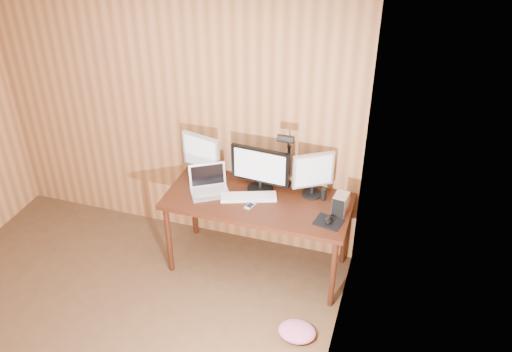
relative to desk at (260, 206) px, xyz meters
The scene contains 14 objects.
room_shell 2.04m from the desk, 118.65° to the right, with size 4.00×4.00×4.00m.
desk is the anchor object (origin of this frame).
monitor_center 0.35m from the desk, 107.00° to the left, with size 0.53×0.23×0.41m.
monitor_left 0.70m from the desk, 167.90° to the left, with size 0.37×0.18×0.43m.
monitor_right 0.56m from the desk, 17.42° to the left, with size 0.32×0.22×0.41m.
laptop 0.49m from the desk, behind, with size 0.41×0.38×0.23m.
keyboard 0.17m from the desk, 138.09° to the right, with size 0.50×0.30×0.02m.
mousepad 0.69m from the desk, 17.88° to the right, with size 0.22×0.18×0.00m, color black.
mouse 0.69m from the desk, 17.88° to the right, with size 0.07×0.11×0.04m, color black.
hard_drive 0.74m from the desk, ahead, with size 0.12×0.17×0.17m.
phone 0.23m from the desk, 99.28° to the right, with size 0.08×0.12×0.02m.
speaker 0.57m from the desk, 10.03° to the left, with size 0.05×0.05×0.11m, color black.
desk_lamp 0.55m from the desk, 40.63° to the left, with size 0.14×0.20×0.61m.
fabric_pile 1.12m from the desk, 54.81° to the right, with size 0.31×0.25×0.10m, color #BB5A82, non-canonical shape.
Camera 1 is at (2.06, -2.02, 3.42)m, focal length 38.00 mm.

